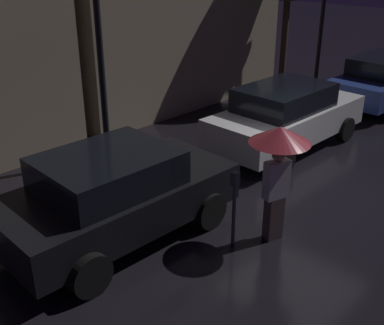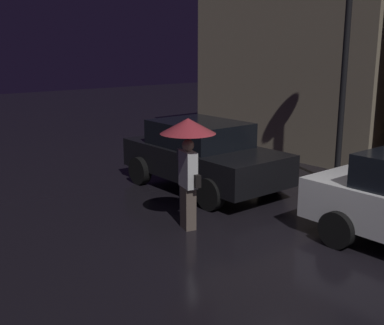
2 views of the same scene
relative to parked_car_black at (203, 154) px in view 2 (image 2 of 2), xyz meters
The scene contains 6 objects.
ground_plane 3.99m from the parked_car_black, 19.23° to the right, with size 60.00×60.00×0.00m, color black.
building_facade_left 6.04m from the parked_car_black, 103.49° to the left, with size 6.39×3.00×7.14m.
parked_car_black is the anchor object (origin of this frame).
pedestrian_with_umbrella 2.69m from the parked_car_black, 47.19° to the right, with size 0.96×0.96×1.98m.
parking_meter 1.93m from the parked_car_black, 53.95° to the right, with size 0.12×0.10×1.31m.
street_lamp_near 4.18m from the parked_car_black, 56.19° to the left, with size 0.48×0.48×4.74m.
Camera 2 is at (4.26, -5.78, 3.13)m, focal length 45.00 mm.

